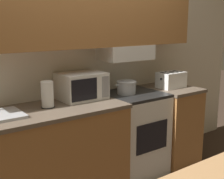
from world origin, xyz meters
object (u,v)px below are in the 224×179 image
object	(u,v)px
cooking_pot	(126,87)
microwave	(81,86)
toaster	(171,80)
stove_range	(133,133)
paper_towel_roll	(47,94)

from	to	relation	value
cooking_pot	microwave	distance (m)	0.52
microwave	toaster	world-z (taller)	microwave
stove_range	microwave	size ratio (longest dim) A/B	2.07
toaster	paper_towel_roll	xyz separation A→B (m)	(-1.54, 0.05, 0.03)
stove_range	cooking_pot	bearing A→B (deg)	162.76
cooking_pot	paper_towel_roll	bearing A→B (deg)	-179.73
toaster	paper_towel_roll	size ratio (longest dim) A/B	1.36
stove_range	microwave	bearing A→B (deg)	169.11
stove_range	microwave	world-z (taller)	microwave
stove_range	paper_towel_roll	distance (m)	1.15
stove_range	microwave	xyz separation A→B (m)	(-0.59, 0.11, 0.59)
microwave	toaster	xyz separation A→B (m)	(1.13, -0.15, -0.04)
stove_range	microwave	distance (m)	0.84
cooking_pot	microwave	world-z (taller)	microwave
paper_towel_roll	toaster	bearing A→B (deg)	-2.01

